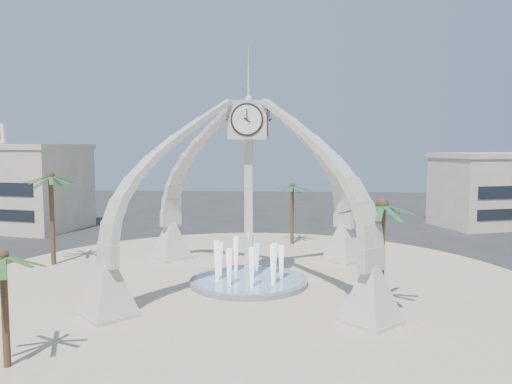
# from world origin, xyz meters

# --- Properties ---
(ground) EXTENTS (140.00, 140.00, 0.00)m
(ground) POSITION_xyz_m (0.00, 0.00, 0.00)
(ground) COLOR #282828
(ground) RESTS_ON ground
(plaza) EXTENTS (40.00, 40.00, 0.06)m
(plaza) POSITION_xyz_m (0.00, 0.00, 0.03)
(plaza) COLOR beige
(plaza) RESTS_ON ground
(clock_tower) EXTENTS (17.94, 17.94, 16.30)m
(clock_tower) POSITION_xyz_m (-0.00, -0.00, 6.49)
(clock_tower) COLOR beige
(clock_tower) RESTS_ON ground
(fountain) EXTENTS (8.00, 8.00, 3.62)m
(fountain) POSITION_xyz_m (0.00, 0.00, 0.29)
(fountain) COLOR gray
(fountain) RESTS_ON ground
(palm_east) EXTENTS (5.06, 5.06, 6.99)m
(palm_east) POSITION_xyz_m (7.84, -5.35, 6.09)
(palm_east) COLOR brown
(palm_east) RESTS_ON ground
(palm_west) EXTENTS (5.12, 5.12, 7.82)m
(palm_west) POSITION_xyz_m (-15.88, 4.46, 6.94)
(palm_west) COLOR brown
(palm_west) RESTS_ON ground
(palm_north) EXTENTS (4.45, 4.45, 6.29)m
(palm_north) POSITION_xyz_m (2.92, 14.23, 5.54)
(palm_north) COLOR brown
(palm_north) RESTS_ON ground
(palm_south) EXTENTS (3.85, 3.85, 5.44)m
(palm_south) POSITION_xyz_m (-9.11, -13.47, 4.76)
(palm_south) COLOR brown
(palm_south) RESTS_ON ground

